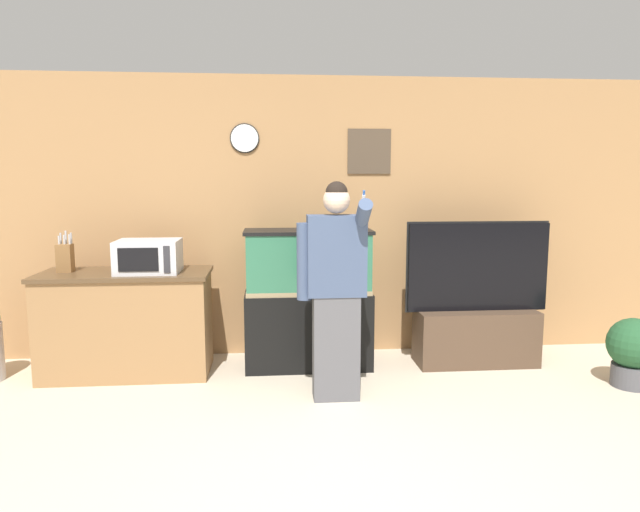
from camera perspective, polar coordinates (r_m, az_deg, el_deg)
ground_plane at (r=3.25m, az=4.92°, el=-23.19°), size 18.00×18.00×0.00m
wall_back_paneled at (r=5.41m, az=0.28°, el=3.92°), size 10.00×0.08×2.60m
counter_island at (r=5.16m, az=-18.72°, el=-6.36°), size 1.41×0.64×0.89m
microwave at (r=4.96m, az=-16.77°, el=-0.03°), size 0.51×0.40×0.27m
knife_block at (r=5.24m, az=-24.14°, el=-0.12°), size 0.12×0.11×0.34m
aquarium_on_stand at (r=5.03m, az=-1.19°, el=-4.33°), size 1.11×0.44×1.22m
tv_on_stand at (r=5.34m, az=15.33°, el=-6.40°), size 1.29×0.40×1.29m
person_standing at (r=4.26m, az=1.52°, el=-3.19°), size 0.52×0.39×1.65m
potted_plant at (r=5.27m, az=28.84°, el=-8.23°), size 0.41×0.41×0.56m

